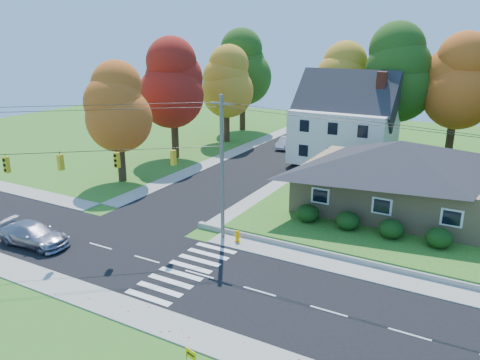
% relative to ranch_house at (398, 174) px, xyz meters
% --- Properties ---
extents(ground, '(120.00, 120.00, 0.00)m').
position_rel_ranch_house_xyz_m(ground, '(-8.00, -16.00, -3.27)').
color(ground, '#3D7923').
extents(road_main, '(90.00, 8.00, 0.02)m').
position_rel_ranch_house_xyz_m(road_main, '(-8.00, -16.00, -3.26)').
color(road_main, black).
rests_on(road_main, ground).
extents(road_cross, '(8.00, 44.00, 0.02)m').
position_rel_ranch_house_xyz_m(road_cross, '(-16.00, 10.00, -3.25)').
color(road_cross, black).
rests_on(road_cross, ground).
extents(sidewalk_north, '(90.00, 2.00, 0.08)m').
position_rel_ranch_house_xyz_m(sidewalk_north, '(-8.00, -11.00, -3.23)').
color(sidewalk_north, '#9C9A90').
rests_on(sidewalk_north, ground).
extents(sidewalk_south, '(90.00, 2.00, 0.08)m').
position_rel_ranch_house_xyz_m(sidewalk_south, '(-8.00, -21.00, -3.23)').
color(sidewalk_south, '#9C9A90').
rests_on(sidewalk_south, ground).
extents(lawn, '(30.00, 30.00, 0.50)m').
position_rel_ranch_house_xyz_m(lawn, '(5.00, 5.00, -3.02)').
color(lawn, '#3D7923').
rests_on(lawn, ground).
extents(ranch_house, '(14.60, 10.60, 5.40)m').
position_rel_ranch_house_xyz_m(ranch_house, '(0.00, 0.00, 0.00)').
color(ranch_house, tan).
rests_on(ranch_house, lawn).
extents(colonial_house, '(10.40, 8.40, 9.60)m').
position_rel_ranch_house_xyz_m(colonial_house, '(-7.96, 12.00, 1.32)').
color(colonial_house, silver).
rests_on(colonial_house, lawn).
extents(hedge_row, '(10.70, 1.70, 1.27)m').
position_rel_ranch_house_xyz_m(hedge_row, '(-0.50, -6.20, -2.13)').
color(hedge_row, '#163A10').
rests_on(hedge_row, lawn).
extents(traffic_infrastructure, '(38.10, 10.66, 10.00)m').
position_rel_ranch_house_xyz_m(traffic_infrastructure, '(-8.15, -14.65, 1.88)').
color(traffic_infrastructure, '#666059').
rests_on(traffic_infrastructure, ground).
extents(tree_lot_0, '(6.72, 6.72, 12.51)m').
position_rel_ranch_house_xyz_m(tree_lot_0, '(-10.00, 18.00, 5.04)').
color(tree_lot_0, '#3F2A19').
rests_on(tree_lot_0, lawn).
extents(tree_lot_1, '(7.84, 7.84, 14.60)m').
position_rel_ranch_house_xyz_m(tree_lot_1, '(-4.00, 17.00, 6.35)').
color(tree_lot_1, '#3F2A19').
rests_on(tree_lot_1, lawn).
extents(tree_lot_2, '(7.28, 7.28, 13.56)m').
position_rel_ranch_house_xyz_m(tree_lot_2, '(2.00, 18.00, 5.70)').
color(tree_lot_2, '#3F2A19').
rests_on(tree_lot_2, lawn).
extents(tree_west_0, '(6.16, 6.16, 11.47)m').
position_rel_ranch_house_xyz_m(tree_west_0, '(-25.00, -4.00, 3.89)').
color(tree_west_0, '#3F2A19').
rests_on(tree_west_0, ground).
extents(tree_west_1, '(7.28, 7.28, 13.56)m').
position_rel_ranch_house_xyz_m(tree_west_1, '(-26.00, 6.00, 5.20)').
color(tree_west_1, '#3F2A19').
rests_on(tree_west_1, ground).
extents(tree_west_2, '(6.72, 6.72, 12.51)m').
position_rel_ranch_house_xyz_m(tree_west_2, '(-25.00, 16.00, 4.54)').
color(tree_west_2, '#3F2A19').
rests_on(tree_west_2, ground).
extents(tree_west_3, '(7.84, 7.84, 14.60)m').
position_rel_ranch_house_xyz_m(tree_west_3, '(-27.00, 24.00, 5.85)').
color(tree_west_3, '#3F2A19').
rests_on(tree_west_3, ground).
extents(silver_sedan, '(5.31, 2.38, 1.51)m').
position_rel_ranch_house_xyz_m(silver_sedan, '(-20.05, -18.01, -2.49)').
color(silver_sedan, '#9B99AC').
rests_on(silver_sedan, road_main).
extents(white_car, '(1.65, 4.27, 1.39)m').
position_rel_ranch_house_xyz_m(white_car, '(-16.47, 16.13, -2.55)').
color(white_car, '#B0B0C2').
rests_on(white_car, road_cross).
extents(fire_hydrant, '(0.52, 0.40, 0.90)m').
position_rel_ranch_house_xyz_m(fire_hydrant, '(-8.23, -10.97, -2.84)').
color(fire_hydrant, '#F9A500').
rests_on(fire_hydrant, ground).
extents(yard_sign, '(0.63, 0.19, 0.80)m').
position_rel_ranch_house_xyz_m(yard_sign, '(-3.85, -22.85, -2.70)').
color(yard_sign, black).
rests_on(yard_sign, ground).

